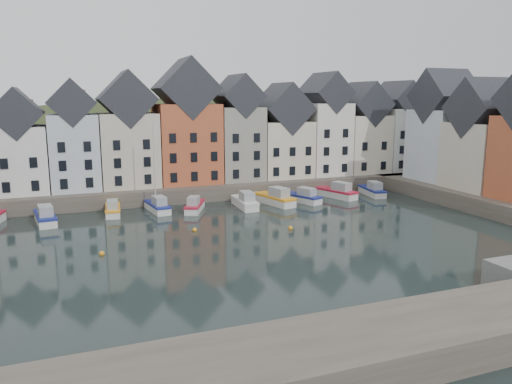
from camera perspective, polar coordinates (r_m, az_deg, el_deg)
ground at (r=48.27m, az=-0.03°, el=-6.41°), size 260.00×260.00×0.00m
far_quay at (r=76.05m, az=-8.16°, el=0.66°), size 90.00×16.00×2.00m
near_wall at (r=25.74m, az=-3.47°, el=-20.35°), size 50.00×6.00×2.00m
hillside at (r=105.46m, az=-11.08°, el=-7.18°), size 153.60×70.40×64.00m
far_terrace at (r=73.92m, az=-5.53°, el=6.58°), size 72.37×8.16×17.78m
right_terrace at (r=73.48m, az=24.80°, el=5.64°), size 8.30×24.25×16.36m
mooring_buoys at (r=51.93m, az=-6.30°, el=-5.05°), size 20.50×5.50×0.50m
boat_b at (r=62.07m, az=-22.94°, el=-2.67°), size 2.80×6.62×2.46m
boat_c at (r=63.83m, az=-16.05°, el=-1.95°), size 2.24×5.76×2.16m
boat_d at (r=64.18m, az=-11.17°, el=-1.57°), size 2.57×6.15×11.41m
boat_e at (r=63.80m, az=-7.04°, el=-1.60°), size 3.93×5.92×2.19m
boat_f at (r=65.26m, az=-1.24°, el=-1.16°), size 2.30×6.55×2.48m
boat_g at (r=67.22m, az=2.22°, el=-0.76°), size 3.85×7.27×2.67m
boat_h at (r=68.90m, az=5.34°, el=-0.60°), size 4.04×6.34×2.33m
boat_i at (r=72.67m, az=9.26°, el=-0.04°), size 4.04×7.02×2.58m
boat_j at (r=75.33m, az=13.17°, el=0.15°), size 2.93×6.41×2.37m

